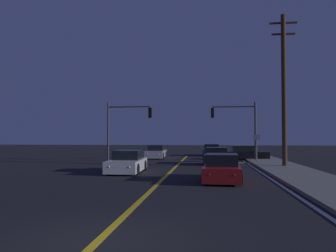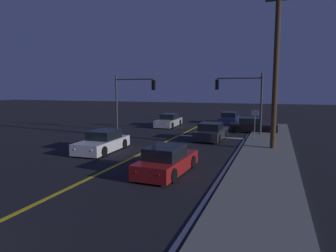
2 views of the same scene
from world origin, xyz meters
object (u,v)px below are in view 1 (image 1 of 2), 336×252
Objects in this scene: car_side_waiting_red at (222,169)px; traffic_signal_near_right at (238,121)px; street_sign_corner at (257,144)px; car_mid_block_black at (245,154)px; car_parked_curb_white at (127,163)px; car_following_oncoming_charcoal at (216,157)px; car_far_approaching_navy at (212,151)px; car_lead_oncoming_silver at (156,152)px; utility_pole_right at (284,88)px; traffic_signal_far_left at (125,122)px.

car_side_waiting_red is 0.83× the size of traffic_signal_near_right.
street_sign_corner is at bearing 76.10° from car_side_waiting_red.
car_side_waiting_red is at bearing -12.28° from car_mid_block_black.
car_parked_curb_white and car_mid_block_black have the same top height.
car_parked_curb_white and car_following_oncoming_charcoal have the same top height.
car_mid_block_black is 0.96× the size of car_far_approaching_navy.
car_lead_oncoming_silver is at bearing -138.34° from car_far_approaching_navy.
utility_pole_right is (4.70, 7.44, 5.05)m from car_side_waiting_red.
traffic_signal_far_left is 0.48× the size of utility_pole_right.
utility_pole_right is at bearing -30.47° from car_following_oncoming_charcoal.
utility_pole_right is (1.86, -8.08, 5.05)m from car_mid_block_black.
street_sign_corner reaches higher than car_far_approaching_navy.
car_following_oncoming_charcoal is at bearing -131.25° from car_parked_curb_white.
car_following_oncoming_charcoal is 1.80× the size of street_sign_corner.
utility_pole_right is at bearing 136.09° from car_lead_oncoming_silver.
traffic_signal_far_left is (-10.17, -1.40, -0.03)m from traffic_signal_near_right.
car_lead_oncoming_silver is (-5.94, 16.98, 0.00)m from car_side_waiting_red.
utility_pole_right is at bearing 11.05° from car_mid_block_black.
car_mid_block_black is 11.75m from traffic_signal_far_left.
utility_pole_right reaches higher than car_following_oncoming_charcoal.
car_mid_block_black and car_lead_oncoming_silver have the same top height.
car_side_waiting_red is 14.23m from traffic_signal_near_right.
car_side_waiting_red is 10.14m from utility_pole_right.
car_mid_block_black is 0.99× the size of car_following_oncoming_charcoal.
car_far_approaching_navy is 16.09m from utility_pole_right.
car_following_oncoming_charcoal and car_far_approaching_navy have the same top height.
car_following_oncoming_charcoal is 0.98× the size of car_side_waiting_red.
car_following_oncoming_charcoal is (5.65, 6.91, -0.00)m from car_parked_curb_white.
car_following_oncoming_charcoal is (-2.83, -5.21, 0.00)m from car_mid_block_black.
car_parked_curb_white is 13.26m from traffic_signal_near_right.
street_sign_corner reaches higher than car_following_oncoming_charcoal.
utility_pole_right is (10.34, 4.03, 5.04)m from car_parked_curb_white.
traffic_signal_near_right is (7.73, 10.35, 2.99)m from car_parked_curb_white.
street_sign_corner is (3.30, 10.96, 1.04)m from car_side_waiting_red.
traffic_signal_far_left reaches higher than car_lead_oncoming_silver.
utility_pole_right is (10.63, -9.54, 5.04)m from car_lead_oncoming_silver.
car_parked_curb_white is at bearing -105.40° from car_far_approaching_navy.
traffic_signal_far_left is 11.63m from street_sign_corner.
car_lead_oncoming_silver is at bearing -101.41° from car_mid_block_black.
traffic_signal_near_right is at bearing 59.86° from car_following_oncoming_charcoal.
car_mid_block_black is at bearing 16.15° from traffic_signal_far_left.
traffic_signal_near_right is 3.62m from street_sign_corner.
traffic_signal_far_left is at bearing 7.84° from traffic_signal_near_right.
car_side_waiting_red is (5.64, -3.41, -0.00)m from car_parked_curb_white.
traffic_signal_far_left is 2.19× the size of street_sign_corner.
traffic_signal_near_right is (2.08, 3.44, 2.99)m from car_following_oncoming_charcoal.
car_lead_oncoming_silver is (-5.94, 6.67, 0.00)m from car_following_oncoming_charcoal.
car_parked_curb_white is 11.75m from street_sign_corner.
car_following_oncoming_charcoal is at bearing -14.17° from traffic_signal_far_left.
car_following_oncoming_charcoal is at bearing 58.85° from traffic_signal_near_right.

